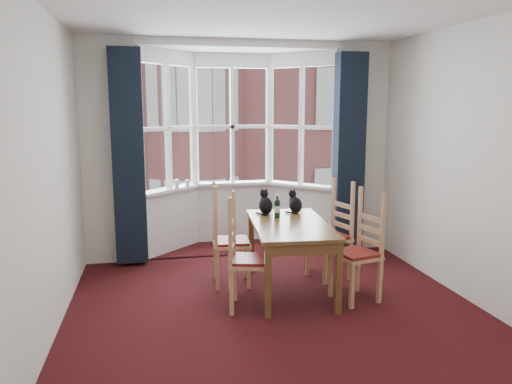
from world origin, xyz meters
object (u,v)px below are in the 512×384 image
object	(u,v)px
dining_table	(290,231)
chair_right_far	(335,237)
chair_left_near	(241,262)
candle_tall	(177,184)
candle_short	(187,184)
cat_left	(265,204)
cat_right	(295,204)
chair_right_near	(363,254)
wine_bottle	(277,208)
chair_left_far	(223,243)

from	to	relation	value
dining_table	chair_right_far	bearing A→B (deg)	26.99
dining_table	chair_left_near	bearing A→B (deg)	-147.77
candle_tall	candle_short	xyz separation A→B (m)	(0.15, 0.03, -0.01)
dining_table	cat_left	size ratio (longest dim) A/B	5.08
cat_right	candle_short	size ratio (longest dim) A/B	2.76
chair_right_near	wine_bottle	distance (m)	1.06
cat_left	candle_short	distance (m)	1.54
chair_left_near	cat_left	distance (m)	1.04
candle_short	wine_bottle	bearing A→B (deg)	-60.11
chair_left_far	candle_tall	size ratio (longest dim) A/B	7.75
candle_short	chair_left_far	bearing A→B (deg)	-79.13
chair_right_near	cat_left	size ratio (longest dim) A/B	3.08
dining_table	candle_tall	distance (m)	2.11
chair_left_near	chair_left_far	bearing A→B (deg)	96.74
chair_left_far	wine_bottle	world-z (taller)	wine_bottle
dining_table	cat_right	xyz separation A→B (m)	(0.19, 0.49, 0.19)
cat_left	wine_bottle	xyz separation A→B (m)	(0.08, -0.22, 0.00)
chair_right_near	cat_left	xyz separation A→B (m)	(-0.83, 0.87, 0.39)
cat_right	candle_short	distance (m)	1.75
wine_bottle	chair_left_near	bearing A→B (deg)	-128.70
dining_table	cat_right	world-z (taller)	cat_right
wine_bottle	candle_short	world-z (taller)	wine_bottle
chair_right_far	candle_short	size ratio (longest dim) A/B	9.09
candle_tall	wine_bottle	bearing A→B (deg)	-55.64
wine_bottle	candle_short	size ratio (longest dim) A/B	2.56
cat_right	cat_left	bearing A→B (deg)	179.73
chair_right_near	chair_right_far	bearing A→B (deg)	92.96
chair_left_far	chair_right_near	size ratio (longest dim) A/B	1.00
dining_table	candle_tall	bearing A→B (deg)	121.88
chair_left_far	chair_right_near	bearing A→B (deg)	-27.28
chair_left_far	chair_right_far	xyz separation A→B (m)	(1.31, 0.00, 0.00)
cat_right	chair_right_far	bearing A→B (deg)	-21.16
candle_short	cat_left	bearing A→B (deg)	-58.64
wine_bottle	candle_tall	bearing A→B (deg)	124.36
chair_right_near	cat_right	distance (m)	1.06
dining_table	chair_left_far	bearing A→B (deg)	154.58
dining_table	wine_bottle	world-z (taller)	wine_bottle
dining_table	chair_left_near	xyz separation A→B (m)	(-0.59, -0.37, -0.19)
cat_right	wine_bottle	bearing A→B (deg)	-140.41
chair_left_far	candle_tall	world-z (taller)	candle_tall
chair_right_far	cat_left	world-z (taller)	cat_left
chair_right_near	candle_tall	world-z (taller)	candle_tall
dining_table	chair_right_far	world-z (taller)	chair_right_far
dining_table	chair_right_near	world-z (taller)	chair_right_near
wine_bottle	cat_left	bearing A→B (deg)	110.37
chair_left_near	candle_tall	world-z (taller)	candle_tall
chair_right_near	candle_short	distance (m)	2.76
cat_right	candle_short	bearing A→B (deg)	131.23
wine_bottle	candle_tall	distance (m)	1.83
dining_table	candle_short	world-z (taller)	candle_short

